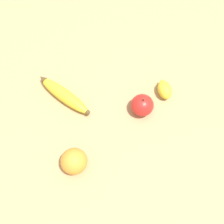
# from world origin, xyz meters

# --- Properties ---
(ground_plane) EXTENTS (3.00, 3.00, 0.00)m
(ground_plane) POSITION_xyz_m (0.00, 0.00, 0.00)
(ground_plane) COLOR tan
(banana) EXTENTS (0.20, 0.17, 0.04)m
(banana) POSITION_xyz_m (-0.13, 0.10, 0.02)
(banana) COLOR yellow
(banana) RESTS_ON ground_plane
(orange) EXTENTS (0.08, 0.08, 0.08)m
(orange) POSITION_xyz_m (-0.08, -0.14, 0.04)
(orange) COLOR orange
(orange) RESTS_ON ground_plane
(apple) EXTENTS (0.08, 0.08, 0.08)m
(apple) POSITION_xyz_m (0.14, 0.05, 0.03)
(apple) COLOR red
(apple) RESTS_ON ground_plane
(lemon) EXTENTS (0.06, 0.08, 0.05)m
(lemon) POSITION_xyz_m (0.22, 0.12, 0.02)
(lemon) COLOR yellow
(lemon) RESTS_ON ground_plane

